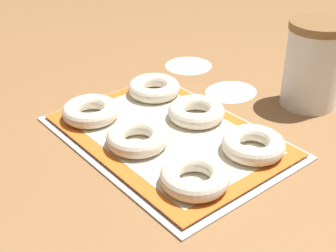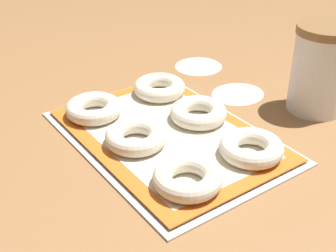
% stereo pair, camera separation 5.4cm
% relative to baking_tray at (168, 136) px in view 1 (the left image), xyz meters
% --- Properties ---
extents(ground_plane, '(2.80, 2.80, 0.00)m').
position_rel_baking_tray_xyz_m(ground_plane, '(0.01, 0.01, -0.00)').
color(ground_plane, olive).
extents(baking_tray, '(0.45, 0.32, 0.01)m').
position_rel_baking_tray_xyz_m(baking_tray, '(0.00, 0.00, 0.00)').
color(baking_tray, silver).
rests_on(baking_tray, ground_plane).
extents(baking_mat, '(0.43, 0.30, 0.00)m').
position_rel_baking_tray_xyz_m(baking_mat, '(0.00, 0.00, 0.01)').
color(baking_mat, orange).
rests_on(baking_mat, baking_tray).
extents(bagel_front_left, '(0.11, 0.11, 0.03)m').
position_rel_baking_tray_xyz_m(bagel_front_left, '(-0.14, -0.08, 0.02)').
color(bagel_front_left, silver).
rests_on(bagel_front_left, baking_mat).
extents(bagel_front_center, '(0.11, 0.11, 0.03)m').
position_rel_baking_tray_xyz_m(bagel_front_center, '(-0.00, -0.07, 0.02)').
color(bagel_front_center, silver).
rests_on(bagel_front_center, baking_mat).
extents(bagel_front_right, '(0.11, 0.11, 0.03)m').
position_rel_baking_tray_xyz_m(bagel_front_right, '(0.15, -0.07, 0.02)').
color(bagel_front_right, silver).
rests_on(bagel_front_right, baking_mat).
extents(bagel_back_left, '(0.11, 0.11, 0.03)m').
position_rel_baking_tray_xyz_m(bagel_back_left, '(-0.15, 0.08, 0.02)').
color(bagel_back_left, silver).
rests_on(bagel_back_left, baking_mat).
extents(bagel_back_center, '(0.11, 0.11, 0.03)m').
position_rel_baking_tray_xyz_m(bagel_back_center, '(-0.01, 0.08, 0.02)').
color(bagel_back_center, silver).
rests_on(bagel_back_center, baking_mat).
extents(bagel_back_right, '(0.11, 0.11, 0.03)m').
position_rel_baking_tray_xyz_m(bagel_back_right, '(0.15, 0.08, 0.02)').
color(bagel_back_right, silver).
rests_on(bagel_back_right, baking_mat).
extents(flour_canister, '(0.12, 0.12, 0.18)m').
position_rel_baking_tray_xyz_m(flour_canister, '(0.08, 0.32, 0.09)').
color(flour_canister, white).
rests_on(flour_canister, ground_plane).
extents(flour_patch_far, '(0.11, 0.12, 0.00)m').
position_rel_baking_tray_xyz_m(flour_patch_far, '(-0.06, 0.24, -0.00)').
color(flour_patch_far, white).
rests_on(flour_patch_far, ground_plane).
extents(flour_patch_side, '(0.12, 0.12, 0.00)m').
position_rel_baking_tray_xyz_m(flour_patch_side, '(-0.24, 0.26, -0.00)').
color(flour_patch_side, white).
rests_on(flour_patch_side, ground_plane).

